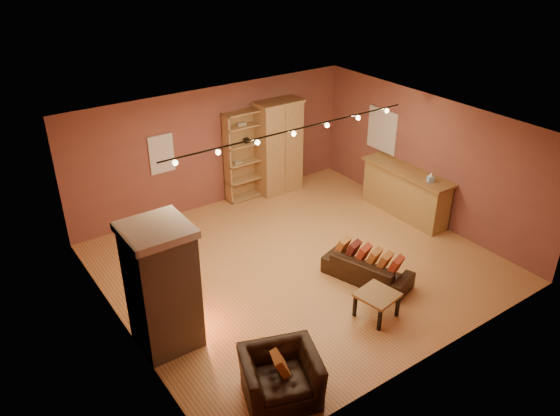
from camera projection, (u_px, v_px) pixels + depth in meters
floor at (298, 263)px, 10.78m from camera, size 7.00×7.00×0.00m
ceiling at (301, 129)px, 9.47m from camera, size 7.00×7.00×0.00m
back_wall at (215, 147)px, 12.48m from camera, size 7.00×0.02×2.80m
left_wall at (116, 260)px, 8.36m from camera, size 0.02×6.50×2.80m
right_wall at (428, 159)px, 11.90m from camera, size 0.02×6.50×2.80m
fireplace at (163, 287)px, 8.31m from camera, size 1.01×0.98×2.12m
back_window at (161, 154)px, 11.74m from camera, size 0.56×0.04×0.86m
bookcase at (241, 155)px, 12.86m from camera, size 0.89×0.35×2.18m
armoire at (278, 147)px, 13.18m from camera, size 1.13×0.64×2.30m
bar_counter at (405, 192)px, 12.33m from camera, size 0.62×2.31×1.10m
tissue_box at (431, 178)px, 11.51m from camera, size 0.14×0.14×0.21m
right_window at (382, 130)px, 12.78m from camera, size 0.05×0.90×1.00m
loveseat at (368, 264)px, 10.13m from camera, size 0.97×1.73×0.72m
armchair at (280, 370)px, 7.58m from camera, size 1.25×1.02×0.94m
coffee_table at (377, 297)px, 9.17m from camera, size 0.71×0.71×0.47m
track_rail at (294, 132)px, 9.67m from camera, size 5.20×0.09×0.13m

